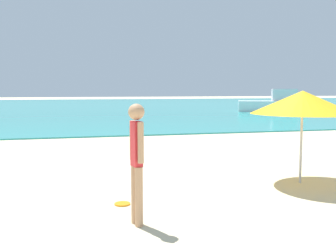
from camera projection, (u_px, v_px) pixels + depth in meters
water at (96, 106)px, 45.10m from camera, size 160.00×60.00×0.06m
person_standing at (137, 157)px, 5.49m from camera, size 0.23×0.40×1.76m
frisbee at (122, 204)px, 6.55m from camera, size 0.27×0.27×0.03m
boat_near at (274, 104)px, 33.15m from camera, size 5.93×3.93×1.93m
beach_umbrella at (303, 102)px, 7.92m from camera, size 2.13×2.13×1.94m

